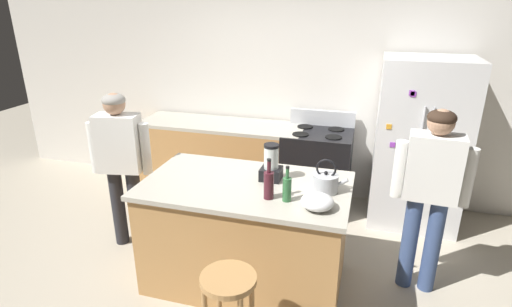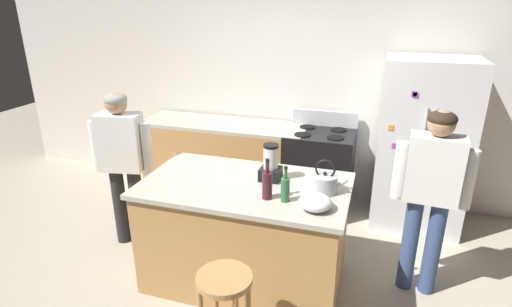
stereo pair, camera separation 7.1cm
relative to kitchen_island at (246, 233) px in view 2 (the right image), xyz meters
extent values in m
plane|color=#B2A893|center=(0.00, 0.00, -0.47)|extent=(14.00, 14.00, 0.00)
cube|color=silver|center=(0.00, 1.95, 0.88)|extent=(8.00, 0.10, 2.70)
cube|color=#B7844C|center=(0.00, 0.00, -0.02)|extent=(1.62, 0.92, 0.89)
cube|color=#B2AD9E|center=(0.00, 0.00, 0.45)|extent=(1.68, 0.98, 0.04)
cube|color=#B7844C|center=(-0.80, 1.55, -0.02)|extent=(2.00, 0.64, 0.89)
cube|color=#B2AD9E|center=(-0.80, 1.55, 0.45)|extent=(2.00, 0.64, 0.04)
cube|color=silver|center=(1.45, 1.50, 0.43)|extent=(0.90, 0.70, 1.80)
cylinder|color=#B7BABF|center=(1.41, 1.13, 0.52)|extent=(0.02, 0.02, 0.81)
cylinder|color=#B7BABF|center=(1.49, 1.13, 0.52)|extent=(0.02, 0.02, 0.81)
cube|color=purple|center=(1.16, 1.15, 0.52)|extent=(0.05, 0.01, 0.05)
cube|color=orange|center=(1.10, 1.15, 0.70)|extent=(0.05, 0.01, 0.05)
cube|color=purple|center=(1.27, 1.15, 1.04)|extent=(0.05, 0.01, 0.05)
cube|color=#268CD8|center=(1.52, 1.15, 0.62)|extent=(0.05, 0.01, 0.05)
cube|color=#268CD8|center=(1.35, 1.15, 0.40)|extent=(0.05, 0.01, 0.05)
cube|color=purple|center=(1.29, 1.15, 1.03)|extent=(0.05, 0.01, 0.05)
cube|color=black|center=(0.38, 1.52, 0.00)|extent=(0.76, 0.64, 0.93)
cube|color=black|center=(0.38, 1.20, -0.05)|extent=(0.60, 0.01, 0.24)
cube|color=#B7BABF|center=(0.38, 1.81, 0.56)|extent=(0.76, 0.06, 0.18)
cylinder|color=black|center=(0.20, 1.37, 0.47)|extent=(0.18, 0.18, 0.01)
cylinder|color=black|center=(0.56, 1.37, 0.47)|extent=(0.18, 0.18, 0.01)
cylinder|color=black|center=(0.20, 1.67, 0.47)|extent=(0.18, 0.18, 0.01)
cylinder|color=black|center=(0.56, 1.67, 0.47)|extent=(0.18, 0.18, 0.01)
cylinder|color=#26262B|center=(-1.40, 0.21, -0.07)|extent=(0.15, 0.15, 0.80)
cylinder|color=#26262B|center=(-1.22, 0.24, -0.07)|extent=(0.15, 0.15, 0.80)
cube|color=white|center=(-1.31, 0.23, 0.61)|extent=(0.44, 0.29, 0.55)
cylinder|color=white|center=(-1.55, 0.18, 0.56)|extent=(0.11, 0.11, 0.49)
cylinder|color=white|center=(-1.06, 0.27, 0.56)|extent=(0.11, 0.11, 0.49)
sphere|color=tan|center=(-1.31, 0.23, 0.98)|extent=(0.24, 0.24, 0.20)
ellipsoid|color=gray|center=(-1.31, 0.23, 1.02)|extent=(0.25, 0.25, 0.12)
cylinder|color=#384C7A|center=(1.52, 0.31, -0.04)|extent=(0.14, 0.14, 0.85)
cylinder|color=#384C7A|center=(1.34, 0.32, -0.04)|extent=(0.14, 0.14, 0.85)
cube|color=white|center=(1.43, 0.32, 0.64)|extent=(0.41, 0.25, 0.53)
cylinder|color=white|center=(1.68, 0.30, 0.59)|extent=(0.10, 0.10, 0.48)
cylinder|color=white|center=(1.18, 0.33, 0.59)|extent=(0.10, 0.10, 0.48)
sphere|color=tan|center=(1.43, 0.32, 1.01)|extent=(0.21, 0.21, 0.20)
ellipsoid|color=#332319|center=(1.43, 0.32, 1.04)|extent=(0.22, 0.22, 0.12)
cylinder|color=#B7844C|center=(0.16, -0.89, 0.23)|extent=(0.36, 0.36, 0.04)
cube|color=black|center=(0.18, 0.14, 0.52)|extent=(0.17, 0.17, 0.10)
cylinder|color=silver|center=(0.18, 0.14, 0.66)|extent=(0.12, 0.12, 0.18)
cylinder|color=black|center=(0.18, 0.14, 0.76)|extent=(0.12, 0.12, 0.02)
cylinder|color=#471923|center=(0.24, -0.20, 0.57)|extent=(0.08, 0.08, 0.21)
cylinder|color=#471923|center=(0.24, -0.20, 0.72)|extent=(0.03, 0.03, 0.09)
cylinder|color=black|center=(0.24, -0.20, 0.77)|extent=(0.03, 0.03, 0.02)
cylinder|color=#2D6638|center=(0.38, -0.20, 0.56)|extent=(0.07, 0.07, 0.18)
cylinder|color=#2D6638|center=(0.38, -0.20, 0.69)|extent=(0.03, 0.03, 0.08)
cylinder|color=black|center=(0.38, -0.20, 0.73)|extent=(0.03, 0.03, 0.02)
ellipsoid|color=white|center=(0.61, -0.26, 0.52)|extent=(0.24, 0.24, 0.11)
cylinder|color=#B7BABF|center=(0.63, 0.04, 0.54)|extent=(0.20, 0.20, 0.14)
sphere|color=black|center=(0.63, 0.04, 0.62)|extent=(0.03, 0.03, 0.03)
cylinder|color=#B7BABF|center=(0.76, 0.04, 0.56)|extent=(0.09, 0.03, 0.08)
torus|color=black|center=(0.63, 0.04, 0.66)|extent=(0.16, 0.02, 0.16)
camera|label=1|loc=(0.91, -2.84, 1.86)|focal=28.43mm
camera|label=2|loc=(0.98, -2.82, 1.86)|focal=28.43mm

